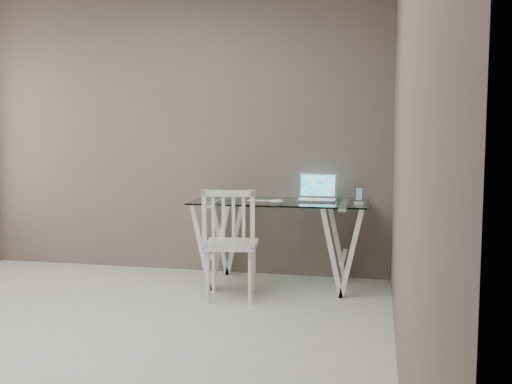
# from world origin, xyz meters

# --- Properties ---
(room) EXTENTS (4.50, 4.52, 2.71)m
(room) POSITION_xyz_m (-0.06, 0.02, 1.72)
(room) COLOR beige
(room) RESTS_ON ground
(desk) EXTENTS (1.50, 0.70, 0.75)m
(desk) POSITION_xyz_m (1.05, 1.85, 0.38)
(desk) COLOR silver
(desk) RESTS_ON ground
(chair) EXTENTS (0.46, 0.46, 0.90)m
(chair) POSITION_xyz_m (0.74, 1.30, 0.50)
(chair) COLOR silver
(chair) RESTS_ON ground
(laptop) EXTENTS (0.33, 0.28, 0.23)m
(laptop) POSITION_xyz_m (1.35, 1.99, 0.80)
(laptop) COLOR #BABABE
(laptop) RESTS_ON desk
(keyboard) EXTENTS (0.25, 0.11, 0.01)m
(keyboard) POSITION_xyz_m (0.89, 1.79, 0.75)
(keyboard) COLOR silver
(keyboard) RESTS_ON desk
(mouse) EXTENTS (0.11, 0.07, 0.04)m
(mouse) POSITION_xyz_m (1.05, 1.66, 0.76)
(mouse) COLOR white
(mouse) RESTS_ON desk
(phone_dock) EXTENTS (0.07, 0.07, 0.14)m
(phone_dock) POSITION_xyz_m (1.72, 1.82, 0.78)
(phone_dock) COLOR white
(phone_dock) RESTS_ON desk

